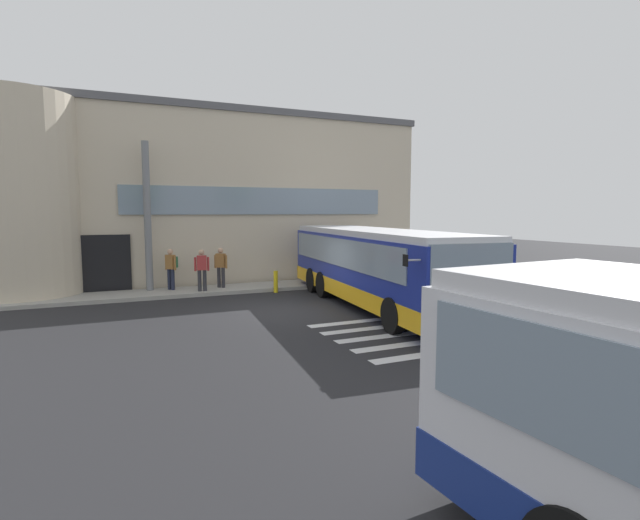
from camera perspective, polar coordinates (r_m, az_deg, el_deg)
ground_plane at (r=16.14m, az=-3.97°, el=-6.10°), size 80.00×90.00×0.02m
bay_paint_stripes at (r=13.37m, az=10.55°, el=-8.63°), size 4.40×3.96×0.01m
terminal_building at (r=26.83m, az=-13.92°, el=7.03°), size 19.82×13.80×7.97m
boarding_curb at (r=20.63m, az=-8.53°, el=-3.30°), size 22.02×2.00×0.15m
entry_support_column at (r=20.31m, az=-19.97°, el=4.91°), size 0.28×0.28×5.95m
bus_main_foreground at (r=16.75m, az=6.71°, el=-1.03°), size 3.97×11.54×2.70m
passenger_near_column at (r=20.25m, az=-17.40°, el=-0.71°), size 0.50×0.52×1.68m
passenger_by_doorway at (r=19.54m, az=-13.98°, el=-0.94°), size 0.58×0.28×1.68m
passenger_at_curb_edge at (r=20.31m, az=-11.80°, el=-0.64°), size 0.48×0.41×1.68m
safety_bollard_yellow at (r=19.67m, az=-5.33°, el=-2.60°), size 0.18×0.18×0.90m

